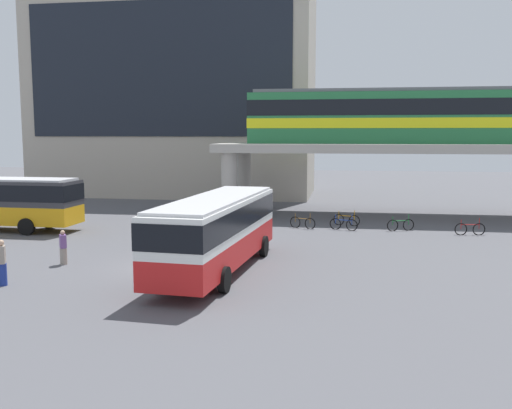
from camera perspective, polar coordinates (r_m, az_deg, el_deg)
ground_plane at (r=35.38m, az=-4.10°, el=-2.57°), size 120.00×120.00×0.00m
station_building at (r=57.46m, az=-7.95°, el=11.58°), size 26.41×11.05×21.02m
elevated_platform at (r=42.23m, az=14.94°, el=4.91°), size 27.22×7.43×5.20m
train at (r=42.09m, az=12.88°, el=8.60°), size 19.68×2.96×3.84m
bus_main at (r=24.46m, az=-3.91°, el=-2.15°), size 3.42×11.21×3.22m
bicycle_blue at (r=35.73m, az=8.70°, el=-1.95°), size 1.73×0.59×1.04m
bicycle_brown at (r=36.05m, az=4.66°, el=-1.82°), size 1.67×0.77×1.04m
bicycle_orange at (r=37.55m, az=8.99°, el=-1.52°), size 1.72×0.61×1.04m
bicycle_red at (r=35.83m, az=20.50°, el=-2.29°), size 1.78×0.30×1.04m
bicycle_green at (r=36.15m, az=14.18°, el=-1.98°), size 1.69×0.71×1.04m
pedestrian_waiting_near_stop at (r=27.45m, az=-18.62°, el=-4.17°), size 0.45×0.48×1.57m
pedestrian_near_building at (r=24.49m, az=-23.94°, el=-5.42°), size 0.40×0.47×1.82m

